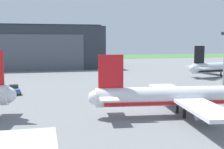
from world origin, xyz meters
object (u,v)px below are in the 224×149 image
at_px(maintenance_hangar, 11,47).
at_px(apron_light_mast, 224,56).
at_px(airliner_near_left, 188,96).
at_px(ops_van, 15,90).

distance_m(maintenance_hangar, apron_light_mast, 102.78).
height_order(airliner_near_left, ops_van, airliner_near_left).
bearing_deg(maintenance_hangar, airliner_near_left, -68.35).
bearing_deg(airliner_near_left, maintenance_hangar, 111.65).
height_order(ops_van, apron_light_mast, apron_light_mast).
bearing_deg(airliner_near_left, ops_van, 138.30).
bearing_deg(ops_van, apron_light_mast, -7.18).
distance_m(maintenance_hangar, airliner_near_left, 111.24).
height_order(maintenance_hangar, ops_van, maintenance_hangar).
distance_m(airliner_near_left, ops_van, 43.81).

